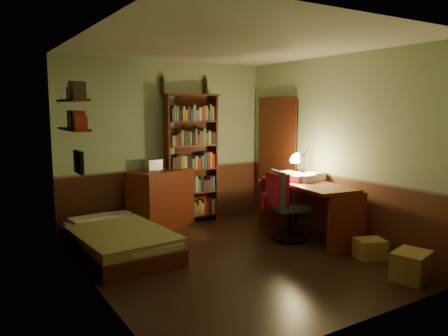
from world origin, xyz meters
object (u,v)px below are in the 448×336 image
desk (307,211)px  desk_lamp (304,158)px  office_chair (290,203)px  dresser (161,199)px  mini_stereo (154,164)px  cardboard_box_b (370,249)px  bed (118,232)px  bookshelf (191,159)px  cardboard_box_a (411,266)px

desk → desk_lamp: 0.81m
desk → office_chair: (-0.24, 0.10, 0.12)m
dresser → mini_stereo: 0.55m
desk → office_chair: bearing=164.6°
dresser → cardboard_box_b: 3.17m
mini_stereo → bed: bearing=-140.9°
bookshelf → office_chair: (0.69, -1.66, -0.51)m
cardboard_box_b → cardboard_box_a: bearing=-104.3°
bookshelf → desk: (0.93, -1.76, -0.63)m
dresser → desk: 2.25m
cardboard_box_a → bookshelf: bearing=103.9°
bed → cardboard_box_b: bed is taller
cardboard_box_a → dresser: bearing=113.0°
mini_stereo → desk: (1.57, -1.80, -0.58)m
office_chair → bookshelf: bearing=128.1°
desk → cardboard_box_b: size_ratio=4.44×
office_chair → mini_stereo: bearing=143.6°
dresser → desk: dresser is taller
mini_stereo → cardboard_box_b: bearing=-66.8°
desk → bed: bearing=168.8°
dresser → desk: (1.51, -1.67, -0.05)m
bookshelf → desk: bookshelf is taller
dresser → cardboard_box_a: size_ratio=2.45×
bookshelf → desk: bearing=-54.4°
dresser → bed: bearing=-162.5°
desk → cardboard_box_a: bearing=-85.1°
desk_lamp → cardboard_box_a: (-0.26, -2.03, -0.97)m
bed → office_chair: (2.25, -0.73, 0.25)m
office_chair → cardboard_box_b: (0.35, -1.12, -0.41)m
bed → cardboard_box_b: 3.19m
bookshelf → desk_lamp: (1.12, -1.45, 0.09)m
mini_stereo → desk: 2.46m
dresser → desk: bearing=-71.4°
dresser → desk: size_ratio=0.67×
bed → mini_stereo: bearing=45.3°
bed → desk: size_ratio=1.23×
cardboard_box_a → cardboard_box_b: bearing=75.7°
bed → desk_lamp: desk_lamp is taller
desk → office_chair: size_ratio=1.43×
bookshelf → bed: bearing=-141.3°
dresser → cardboard_box_b: bearing=-82.4°
cardboard_box_a → cardboard_box_b: 0.72m
desk_lamp → cardboard_box_b: desk_lamp is taller
bookshelf → cardboard_box_b: (1.04, -2.78, -0.92)m
mini_stereo → desk_lamp: 2.32m
cardboard_box_a → cardboard_box_b: (0.18, 0.70, -0.04)m
desk_lamp → mini_stereo: bearing=135.9°
mini_stereo → cardboard_box_b: size_ratio=0.86×
office_chair → dresser: bearing=144.5°
bed → dresser: bearing=39.5°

